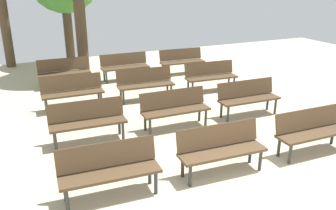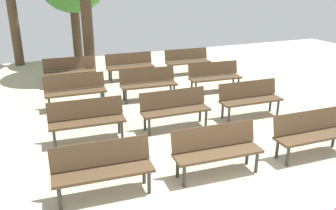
{
  "view_description": "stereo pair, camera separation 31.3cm",
  "coord_description": "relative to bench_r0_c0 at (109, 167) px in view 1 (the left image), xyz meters",
  "views": [
    {
      "loc": [
        -3.15,
        -3.23,
        3.39
      ],
      "look_at": [
        0.0,
        3.75,
        0.55
      ],
      "focal_mm": 38.01,
      "sensor_mm": 36.0,
      "label": 1
    },
    {
      "loc": [
        -2.86,
        -3.36,
        3.39
      ],
      "look_at": [
        0.0,
        3.75,
        0.55
      ],
      "focal_mm": 38.01,
      "sensor_mm": 36.0,
      "label": 2
    }
  ],
  "objects": [
    {
      "name": "bench_r1_c0",
      "position": [
        0.12,
        2.14,
        0.0
      ],
      "size": [
        1.62,
        0.56,
        0.87
      ],
      "rotation": [
        0.0,
        0.0,
        -0.05
      ],
      "color": "#4C3823",
      "rests_on": "ground_plane"
    },
    {
      "name": "bench_r0_c2",
      "position": [
        4.07,
        -0.19,
        0.0
      ],
      "size": [
        1.61,
        0.52,
        0.87
      ],
      "rotation": [
        0.0,
        0.0,
        -0.02
      ],
      "color": "#4C3823",
      "rests_on": "ground_plane"
    },
    {
      "name": "bench_r0_c0",
      "position": [
        0.0,
        0.0,
        0.0
      ],
      "size": [
        1.63,
        0.57,
        0.87
      ],
      "rotation": [
        0.0,
        0.0,
        -0.06
      ],
      "color": "#4C3823",
      "rests_on": "ground_plane"
    },
    {
      "name": "bench_r3_c0",
      "position": [
        0.31,
        6.44,
        0.0
      ],
      "size": [
        1.61,
        0.53,
        0.87
      ],
      "rotation": [
        0.0,
        0.0,
        -0.03
      ],
      "color": "#4C3823",
      "rests_on": "ground_plane"
    },
    {
      "name": "bench_r2_c2",
      "position": [
        4.3,
        4.12,
        0.0
      ],
      "size": [
        1.63,
        0.59,
        0.87
      ],
      "rotation": [
        0.0,
        0.0,
        -0.07
      ],
      "color": "#4C3823",
      "rests_on": "ground_plane"
    },
    {
      "name": "bench_r2_c1",
      "position": [
        2.21,
        4.19,
        0.0
      ],
      "size": [
        1.63,
        0.6,
        0.87
      ],
      "rotation": [
        0.0,
        0.0,
        -0.07
      ],
      "color": "#4C3823",
      "rests_on": "ground_plane"
    },
    {
      "name": "bench_r1_c1",
      "position": [
        2.12,
        2.05,
        0.0
      ],
      "size": [
        1.61,
        0.51,
        0.87
      ],
      "rotation": [
        0.0,
        0.0,
        -0.02
      ],
      "color": "#4C3823",
      "rests_on": "ground_plane"
    },
    {
      "name": "bench_r3_c1",
      "position": [
        2.29,
        6.36,
        0.0
      ],
      "size": [
        1.61,
        0.51,
        0.87
      ],
      "rotation": [
        0.0,
        0.0,
        -0.02
      ],
      "color": "#4C3823",
      "rests_on": "ground_plane"
    },
    {
      "name": "bench_r2_c0",
      "position": [
        0.19,
        4.29,
        0.0
      ],
      "size": [
        1.61,
        0.52,
        0.87
      ],
      "rotation": [
        0.0,
        0.0,
        -0.02
      ],
      "color": "#4C3823",
      "rests_on": "ground_plane"
    },
    {
      "name": "bench_r0_c1",
      "position": [
        2.01,
        -0.11,
        0.0
      ],
      "size": [
        1.62,
        0.56,
        0.87
      ],
      "rotation": [
        0.0,
        0.0,
        -0.05
      ],
      "color": "#4C3823",
      "rests_on": "ground_plane"
    },
    {
      "name": "bench_r3_c2",
      "position": [
        4.39,
        6.27,
        0.0
      ],
      "size": [
        1.62,
        0.55,
        0.87
      ],
      "rotation": [
        0.0,
        0.0,
        -0.04
      ],
      "color": "#4C3823",
      "rests_on": "ground_plane"
    },
    {
      "name": "bench_r1_c2",
      "position": [
        4.13,
        2.0,
        0.0
      ],
      "size": [
        1.61,
        0.53,
        0.87
      ],
      "rotation": [
        0.0,
        0.0,
        -0.03
      ],
      "color": "#4C3823",
      "rests_on": "ground_plane"
    }
  ]
}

